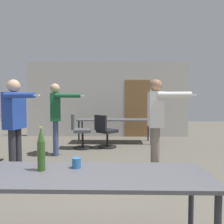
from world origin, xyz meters
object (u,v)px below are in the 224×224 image
object	(u,v)px
beer_bottle	(41,150)
office_chair_mid_tucked	(105,132)
drink_cup	(77,163)
person_near_casual	(15,117)
person_far_watching	(56,112)
office_chair_far_left	(80,132)
person_left_plaid	(156,116)

from	to	relation	value
beer_bottle	office_chair_mid_tucked	bearing A→B (deg)	85.53
office_chair_mid_tucked	drink_cup	xyz separation A→B (m)	(-0.04, -4.13, 0.35)
person_near_casual	beer_bottle	bearing A→B (deg)	41.75
person_far_watching	beer_bottle	bearing A→B (deg)	-2.70
person_far_watching	office_chair_far_left	bearing A→B (deg)	131.98
person_far_watching	drink_cup	world-z (taller)	person_far_watching
office_chair_mid_tucked	drink_cup	distance (m)	4.15
person_left_plaid	person_far_watching	distance (m)	2.47
drink_cup	person_far_watching	bearing A→B (deg)	108.51
person_left_plaid	beer_bottle	bearing A→B (deg)	-28.92
beer_bottle	person_left_plaid	bearing A→B (deg)	58.66
person_left_plaid	office_chair_far_left	xyz separation A→B (m)	(-1.76, 1.82, -0.58)
beer_bottle	drink_cup	distance (m)	0.33
person_left_plaid	person_near_casual	world-z (taller)	person_left_plaid
person_far_watching	office_chair_mid_tucked	bearing A→B (deg)	109.50
person_near_casual	office_chair_far_left	bearing A→B (deg)	170.96
person_near_casual	person_far_watching	xyz separation A→B (m)	(0.34, 1.38, 0.01)
person_near_casual	beer_bottle	size ratio (longest dim) A/B	4.51
person_far_watching	office_chair_far_left	xyz separation A→B (m)	(0.45, 0.72, -0.60)
office_chair_far_left	beer_bottle	xyz separation A→B (m)	(0.37, -4.11, 0.46)
person_left_plaid	beer_bottle	distance (m)	2.67
person_near_casual	office_chair_mid_tucked	bearing A→B (deg)	157.54
person_near_casual	person_far_watching	distance (m)	1.42
person_left_plaid	person_far_watching	world-z (taller)	person_far_watching
beer_bottle	drink_cup	xyz separation A→B (m)	(0.29, 0.08, -0.13)
person_far_watching	beer_bottle	xyz separation A→B (m)	(0.82, -3.38, -0.14)
person_left_plaid	person_near_casual	xyz separation A→B (m)	(-2.55, -0.28, 0.00)
office_chair_far_left	drink_cup	xyz separation A→B (m)	(0.66, -4.03, 0.33)
person_left_plaid	beer_bottle	world-z (taller)	person_left_plaid
person_far_watching	beer_bottle	size ratio (longest dim) A/B	4.59
person_near_casual	office_chair_mid_tucked	distance (m)	2.73
person_left_plaid	drink_cup	world-z (taller)	person_left_plaid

